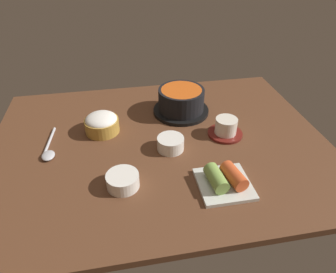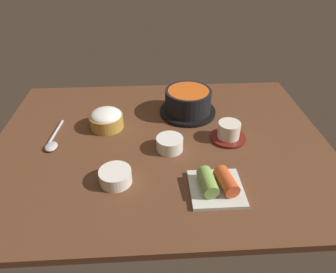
# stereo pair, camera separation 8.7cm
# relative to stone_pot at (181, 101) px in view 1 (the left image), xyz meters

# --- Properties ---
(dining_table) EXTENTS (1.00, 0.76, 0.02)m
(dining_table) POSITION_rel_stone_pot_xyz_m (-0.10, -0.16, -0.05)
(dining_table) COLOR #56331E
(dining_table) RESTS_ON ground
(stone_pot) EXTENTS (0.19, 0.19, 0.09)m
(stone_pot) POSITION_rel_stone_pot_xyz_m (0.00, 0.00, 0.00)
(stone_pot) COLOR black
(stone_pot) RESTS_ON dining_table
(rice_bowl) EXTENTS (0.11, 0.11, 0.06)m
(rice_bowl) POSITION_rel_stone_pot_xyz_m (-0.27, -0.07, -0.01)
(rice_bowl) COLOR #B78C38
(rice_bowl) RESTS_ON dining_table
(tea_cup_with_saucer) EXTENTS (0.11, 0.11, 0.06)m
(tea_cup_with_saucer) POSITION_rel_stone_pot_xyz_m (0.11, -0.16, -0.02)
(tea_cup_with_saucer) COLOR maroon
(tea_cup_with_saucer) RESTS_ON dining_table
(banchan_cup_center) EXTENTS (0.08, 0.08, 0.04)m
(banchan_cup_center) POSITION_rel_stone_pot_xyz_m (-0.07, -0.20, -0.02)
(banchan_cup_center) COLOR white
(banchan_cup_center) RESTS_ON dining_table
(kimchi_plate) EXTENTS (0.13, 0.13, 0.05)m
(kimchi_plate) POSITION_rel_stone_pot_xyz_m (0.03, -0.37, -0.02)
(kimchi_plate) COLOR silver
(kimchi_plate) RESTS_ON dining_table
(side_bowl_near) EXTENTS (0.08, 0.08, 0.04)m
(side_bowl_near) POSITION_rel_stone_pot_xyz_m (-0.22, -0.33, -0.02)
(side_bowl_near) COLOR white
(side_bowl_near) RESTS_ON dining_table
(spoon) EXTENTS (0.04, 0.17, 0.01)m
(spoon) POSITION_rel_stone_pot_xyz_m (-0.42, -0.15, -0.04)
(spoon) COLOR #B7B7BC
(spoon) RESTS_ON dining_table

